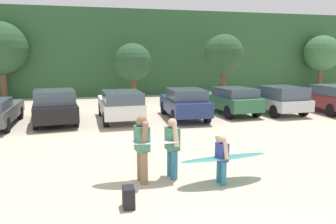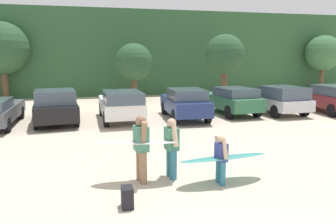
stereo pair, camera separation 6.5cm
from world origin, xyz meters
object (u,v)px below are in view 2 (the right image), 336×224
person_companion (172,144)px  backpack_dropped (127,197)px  parked_car_white (121,104)px  parked_car_maroon (331,98)px  parked_car_navy (185,103)px  parked_car_silver (277,99)px  parked_car_forest_green (232,100)px  person_adult (141,145)px  parked_car_black (55,106)px  surfboard_teal (224,158)px  person_child (221,157)px  surfboard_white (139,143)px

person_companion → backpack_dropped: bearing=40.5°
parked_car_white → parked_car_maroon: 11.67m
parked_car_navy → backpack_dropped: bearing=159.1°
parked_car_navy → parked_car_silver: 5.37m
parked_car_forest_green → person_adult: (-6.31, -8.47, 0.16)m
parked_car_black → person_adult: person_adult is taller
parked_car_forest_green → parked_car_black: bearing=86.2°
parked_car_silver → surfboard_teal: (-6.80, -8.55, -0.17)m
surfboard_teal → backpack_dropped: 2.70m
parked_car_silver → parked_car_maroon: 3.14m
parked_car_white → person_companion: 7.90m
parked_car_black → parked_car_forest_green: bearing=-95.9°
person_companion → surfboard_teal: (1.20, -0.60, -0.26)m
person_child → surfboard_teal: (0.12, 0.12, -0.07)m
parked_car_navy → person_child: size_ratio=3.44×
person_adult → person_child: 2.00m
parked_car_silver → parked_car_black: bearing=85.5°
parked_car_forest_green → parked_car_silver: parked_car_silver is taller
parked_car_navy → surfboard_white: 8.52m
parked_car_maroon → parked_car_navy: bearing=92.2°
parked_car_black → person_companion: bearing=-162.8°
parked_car_navy → person_child: 8.53m
person_adult → parked_car_maroon: bearing=-154.2°
parked_car_forest_green → person_child: 10.10m
parked_car_black → surfboard_teal: (4.82, -8.89, -0.17)m
person_companion → parked_car_navy: bearing=-116.0°
parked_car_black → person_child: bearing=-158.9°
person_adult → backpack_dropped: bearing=62.0°
parked_car_black → person_companion: parked_car_black is taller
backpack_dropped → person_companion: bearing=47.5°
person_adult → surfboard_white: size_ratio=0.82×
parked_car_white → surfboard_teal: 8.66m
parked_car_navy → parked_car_white: bearing=88.9°
parked_car_white → person_companion: (0.55, -7.88, 0.06)m
parked_car_maroon → person_adult: bearing=125.6°
person_child → backpack_dropped: person_child is taller
person_child → surfboard_white: 2.07m
parked_car_navy → parked_car_silver: size_ratio=0.98×
parked_car_navy → backpack_dropped: size_ratio=9.48×
parked_car_forest_green → parked_car_silver: (2.50, -0.42, 0.00)m
person_adult → person_companion: 0.82m
parked_car_black → parked_car_white: size_ratio=1.11×
parked_car_white → parked_car_navy: (3.19, -0.21, -0.01)m
parked_car_black → parked_car_forest_green: (9.12, 0.07, -0.00)m
parked_car_silver → person_child: 11.09m
parked_car_white → parked_car_silver: 8.55m
parked_car_navy → person_child: parked_car_navy is taller
parked_car_silver → surfboard_teal: size_ratio=1.81×
parked_car_forest_green → person_companion: 10.02m
parked_car_navy → parked_car_silver: parked_car_navy is taller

